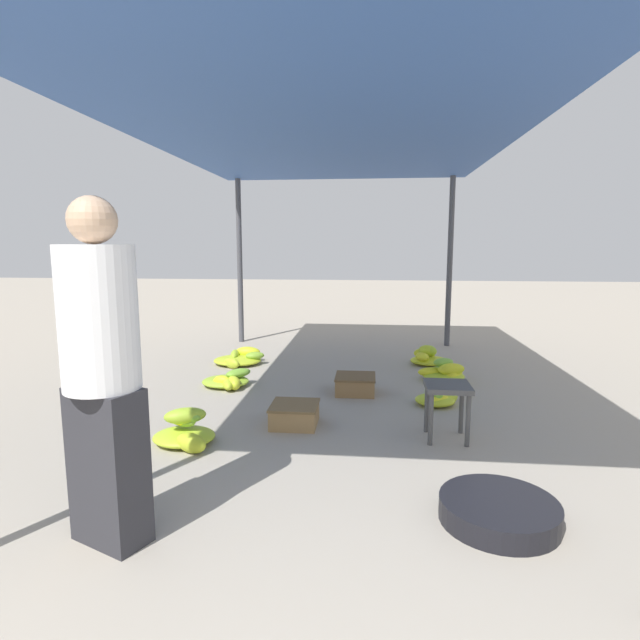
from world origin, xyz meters
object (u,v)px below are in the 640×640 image
object	(u,v)px
banana_pile_left_2	(229,381)
crate_mid	(295,414)
basin_black	(499,511)
banana_pile_left_0	(185,430)
banana_pile_right_2	(438,398)
banana_pile_left_1	(240,358)
banana_pile_right_1	(428,357)
vendor_foreground	(102,370)
banana_pile_right_0	(445,373)
stool	(447,395)
crate_near	(355,384)

from	to	relation	value
banana_pile_left_2	crate_mid	bearing A→B (deg)	-50.59
basin_black	banana_pile_left_0	world-z (taller)	banana_pile_left_0
basin_black	banana_pile_left_2	bearing A→B (deg)	132.33
basin_black	banana_pile_right_2	world-z (taller)	banana_pile_right_2
banana_pile_left_0	banana_pile_left_2	world-z (taller)	banana_pile_left_0
banana_pile_left_1	basin_black	bearing A→B (deg)	-55.63
banana_pile_left_2	banana_pile_right_1	xyz separation A→B (m)	(2.22, 1.23, 0.03)
vendor_foreground	banana_pile_left_0	distance (m)	1.47
vendor_foreground	banana_pile_left_2	distance (m)	2.90
banana_pile_right_0	banana_pile_right_1	bearing A→B (deg)	97.91
banana_pile_right_2	banana_pile_left_0	bearing A→B (deg)	-150.95
stool	crate_mid	distance (m)	1.25
banana_pile_left_0	banana_pile_left_1	bearing A→B (deg)	95.72
banana_pile_right_0	banana_pile_left_2	bearing A→B (deg)	-167.90
basin_black	banana_pile_right_1	size ratio (longest dim) A/B	1.32
stool	basin_black	size ratio (longest dim) A/B	0.69
banana_pile_right_0	crate_mid	distance (m)	2.13
banana_pile_left_0	banana_pile_left_1	distance (m)	2.56
banana_pile_right_0	banana_pile_left_1	bearing A→B (deg)	168.08
crate_mid	banana_pile_left_2	bearing A→B (deg)	129.41
stool	banana_pile_left_1	bearing A→B (deg)	134.70
basin_black	crate_mid	xyz separation A→B (m)	(-1.32, 1.35, 0.03)
banana_pile_left_0	banana_pile_right_2	world-z (taller)	banana_pile_left_0
stool	banana_pile_right_0	size ratio (longest dim) A/B	0.79
banana_pile_left_0	banana_pile_right_0	size ratio (longest dim) A/B	0.91
vendor_foreground	banana_pile_left_0	world-z (taller)	vendor_foreground
stool	banana_pile_right_1	xyz separation A→B (m)	(0.14, 2.47, -0.26)
banana_pile_left_1	banana_pile_right_0	bearing A→B (deg)	-11.92
vendor_foreground	stool	xyz separation A→B (m)	(1.89, 1.54, -0.54)
vendor_foreground	banana_pile_right_2	distance (m)	3.16
stool	banana_pile_left_2	distance (m)	2.44
banana_pile_right_0	banana_pile_right_2	world-z (taller)	banana_pile_right_0
stool	banana_pile_left_0	world-z (taller)	stool
basin_black	banana_pile_left_0	distance (m)	2.27
stool	banana_pile_right_0	distance (m)	1.77
banana_pile_left_0	banana_pile_right_2	bearing A→B (deg)	29.05
banana_pile_right_1	banana_pile_left_2	bearing A→B (deg)	-151.00
crate_near	crate_mid	xyz separation A→B (m)	(-0.48, -0.97, -0.00)
stool	banana_pile_left_0	xyz separation A→B (m)	(-1.98, -0.29, -0.24)
crate_mid	stool	bearing A→B (deg)	-8.44
crate_near	crate_mid	size ratio (longest dim) A/B	1.03
banana_pile_right_0	crate_near	xyz separation A→B (m)	(-0.98, -0.59, 0.01)
banana_pile_right_1	crate_mid	world-z (taller)	banana_pile_right_1
stool	banana_pile_left_2	xyz separation A→B (m)	(-2.08, 1.24, -0.28)
banana_pile_right_1	banana_pile_right_2	world-z (taller)	banana_pile_right_1
crate_mid	banana_pile_left_1	bearing A→B (deg)	116.16
crate_mid	basin_black	bearing A→B (deg)	-45.56
banana_pile_left_0	basin_black	bearing A→B (deg)	-22.76
crate_near	banana_pile_right_0	bearing A→B (deg)	31.05
banana_pile_left_0	crate_near	world-z (taller)	banana_pile_left_0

